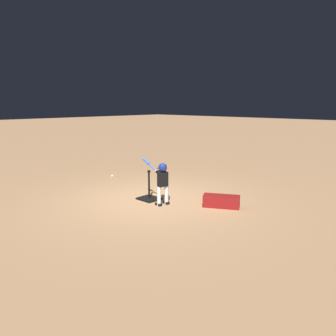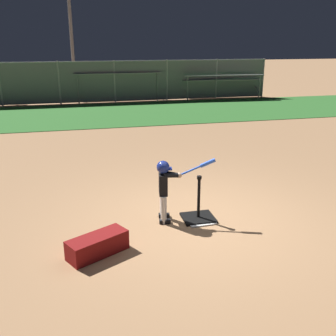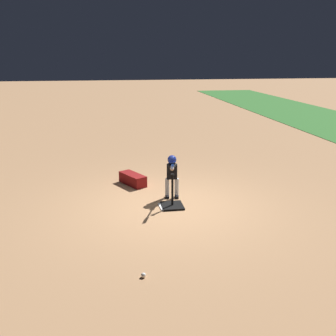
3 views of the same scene
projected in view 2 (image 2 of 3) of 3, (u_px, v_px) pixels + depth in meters
The scene contains 9 objects.
ground_plane at pixel (199, 220), 6.42m from camera, with size 90.00×90.00×0.00m, color #AD7F56.
grass_outfield_strip at pixel (124, 113), 15.41m from camera, with size 56.00×5.08×0.02m, color #33702D.
backstop_fence at pixel (115, 80), 17.88m from camera, with size 14.79×0.08×1.87m.
home_plate at pixel (200, 220), 6.40m from camera, with size 0.44×0.44×0.02m, color white.
batting_tee at pixel (198, 214), 6.43m from camera, with size 0.52×0.46×0.75m.
batter_child at pixel (166, 183), 6.22m from camera, with size 0.93×0.33×1.04m.
bleachers_far_right at pixel (116, 85), 18.87m from camera, with size 3.98×2.30×1.34m.
bleachers_left_center at pixel (218, 85), 19.70m from camera, with size 4.03×2.82×1.19m.
equipment_bag at pixel (98, 245), 5.37m from camera, with size 0.84×0.32×0.28m, color maroon.
Camera 2 is at (-1.84, -5.54, 2.84)m, focal length 42.00 mm.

